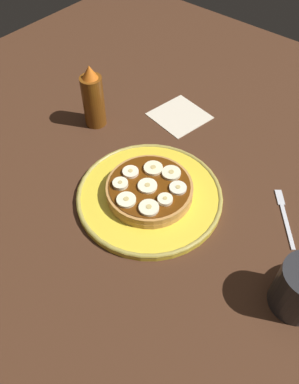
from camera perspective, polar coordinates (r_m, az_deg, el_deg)
ground_plane at (r=71.88cm, az=0.00°, el=-1.67°), size 140.00×140.00×3.00cm
plate at (r=70.12cm, az=0.00°, el=-0.52°), size 26.67×26.67×1.44cm
pancake_stack at (r=69.01cm, az=-0.22°, el=0.51°), size 16.51×15.84×2.47cm
banana_slice_0 at (r=67.34cm, az=-0.06°, el=0.71°), size 3.46×3.46×0.74cm
banana_slice_1 at (r=69.80cm, az=-2.81°, el=2.98°), size 2.96×2.96×0.83cm
banana_slice_2 at (r=65.56cm, az=-3.47°, el=-1.22°), size 3.37×3.37×0.78cm
banana_slice_3 at (r=65.49cm, az=2.33°, el=-1.16°), size 2.65×2.65×0.89cm
banana_slice_4 at (r=70.35cm, az=0.56°, el=3.51°), size 3.51×3.51×0.81cm
banana_slice_5 at (r=69.66cm, az=3.25°, el=2.81°), size 3.48×3.48×0.80cm
banana_slice_6 at (r=67.38cm, az=4.25°, el=0.57°), size 3.07×3.07×0.74cm
banana_slice_7 at (r=67.88cm, az=-4.36°, el=1.20°), size 2.77×2.77×0.98cm
banana_slice_8 at (r=64.38cm, az=-0.10°, el=-2.41°), size 3.46×3.46×0.80cm
napkin at (r=87.86cm, az=4.48°, el=11.27°), size 12.77×12.77×0.30cm
fork at (r=72.25cm, az=19.43°, el=-3.11°), size 10.71×8.96×0.50cm
syrup_bottle at (r=82.85cm, az=-8.39°, el=13.60°), size 4.59×4.59×14.08cm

